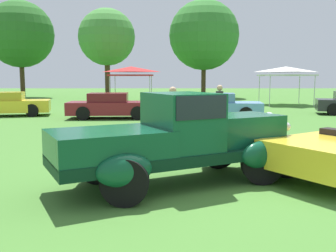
{
  "coord_description": "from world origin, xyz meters",
  "views": [
    {
      "loc": [
        -0.57,
        -6.87,
        1.99
      ],
      "look_at": [
        -0.56,
        1.17,
        0.96
      ],
      "focal_mm": 41.02,
      "sensor_mm": 36.0,
      "label": 1
    }
  ],
  "objects": [
    {
      "name": "treeline_far_left",
      "position": [
        -14.62,
        30.34,
        6.0
      ],
      "size": [
        6.3,
        6.3,
        9.16
      ],
      "color": "#47331E",
      "rests_on": "ground_plane"
    },
    {
      "name": "show_car_burgundy",
      "position": [
        -3.31,
        11.55,
        0.6
      ],
      "size": [
        4.25,
        1.88,
        1.22
      ],
      "color": "maroon",
      "rests_on": "ground_plane"
    },
    {
      "name": "show_car_yellow",
      "position": [
        -8.76,
        12.72,
        0.6
      ],
      "size": [
        4.31,
        2.56,
        1.22
      ],
      "color": "yellow",
      "rests_on": "ground_plane"
    },
    {
      "name": "canopy_tent_left_field",
      "position": [
        -3.14,
        20.26,
        2.42
      ],
      "size": [
        2.99,
        2.99,
        2.71
      ],
      "color": "#B7B7BC",
      "rests_on": "ground_plane"
    },
    {
      "name": "spectator_near_truck",
      "position": [
        -0.42,
        5.01,
        0.91
      ],
      "size": [
        0.43,
        0.29,
        1.69
      ],
      "color": "#7F7056",
      "rests_on": "ground_plane"
    },
    {
      "name": "show_car_skyblue",
      "position": [
        1.8,
        11.32,
        0.6
      ],
      "size": [
        4.2,
        2.13,
        1.22
      ],
      "color": "#669EDB",
      "rests_on": "ground_plane"
    },
    {
      "name": "treeline_center",
      "position": [
        2.88,
        30.6,
        5.94
      ],
      "size": [
        6.67,
        6.67,
        9.29
      ],
      "color": "#47331E",
      "rests_on": "ground_plane"
    },
    {
      "name": "feature_pickup_truck",
      "position": [
        -0.39,
        0.14,
        0.87
      ],
      "size": [
        4.7,
        3.34,
        1.7
      ],
      "color": "black",
      "rests_on": "ground_plane"
    },
    {
      "name": "spectator_between_cars",
      "position": [
        1.38,
        7.61,
        0.91
      ],
      "size": [
        0.33,
        0.45,
        1.69
      ],
      "color": "#283351",
      "rests_on": "ground_plane"
    },
    {
      "name": "treeline_mid_left",
      "position": [
        -5.66,
        25.65,
        5.24
      ],
      "size": [
        4.7,
        4.7,
        7.62
      ],
      "color": "#47331E",
      "rests_on": "ground_plane"
    },
    {
      "name": "canopy_tent_center_field",
      "position": [
        7.78,
        20.48,
        2.42
      ],
      "size": [
        3.34,
        3.34,
        2.71
      ],
      "color": "#B7B7BC",
      "rests_on": "ground_plane"
    },
    {
      "name": "ground_plane",
      "position": [
        0.0,
        0.0,
        0.0
      ],
      "size": [
        120.0,
        120.0,
        0.0
      ],
      "primitive_type": "plane",
      "color": "#42752D"
    }
  ]
}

